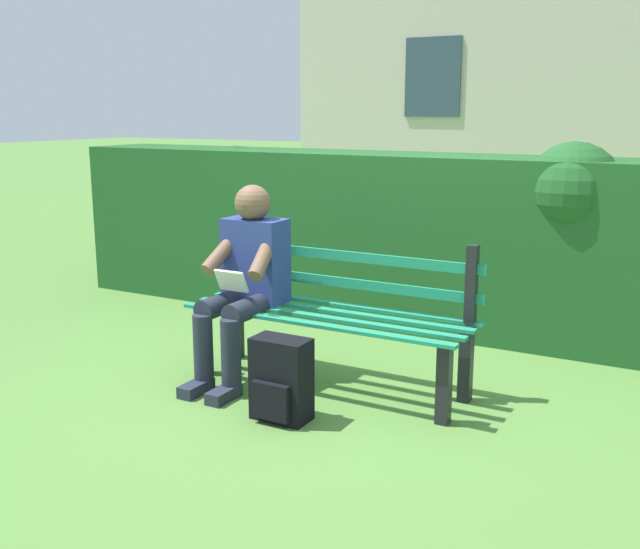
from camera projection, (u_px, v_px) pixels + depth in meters
name	position (u px, v px, depth m)	size (l,w,h in m)	color
ground	(328.00, 386.00, 4.52)	(60.00, 60.00, 0.00)	#517F38
park_bench	(333.00, 314.00, 4.48)	(1.74, 0.52, 0.90)	black
person_seated	(245.00, 278.00, 4.54)	(0.44, 0.73, 1.19)	navy
hedge_backdrop	(371.00, 232.00, 5.92)	(5.23, 0.78, 1.43)	#1E5123
backpack	(281.00, 380.00, 4.00)	(0.31, 0.25, 0.45)	black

